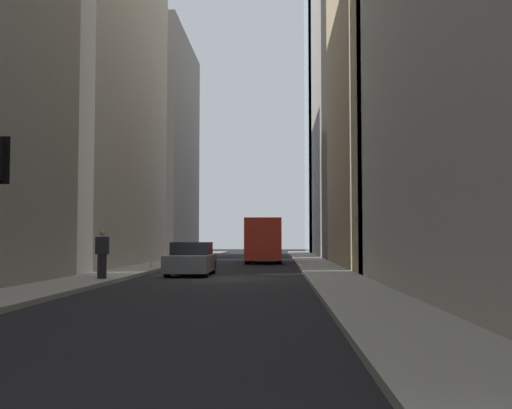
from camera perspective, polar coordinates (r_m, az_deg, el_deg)
The scene contains 11 objects.
ground_plane at distance 24.26m, azimuth -3.46°, elevation -6.90°, with size 135.00×135.00×0.00m, color black.
sidewalk_right at distance 25.10m, azimuth -13.81°, elevation -6.53°, with size 90.00×2.20×0.14m, color #A8A399.
sidewalk_left at distance 24.24m, azimuth 7.26°, elevation -6.72°, with size 90.00×2.20×0.14m, color #A8A399.
building_left_far at distance 57.67m, azimuth 10.46°, elevation 10.61°, with size 19.20×10.50×30.56m.
building_left_midfar at distance 34.92m, azimuth 16.23°, elevation 14.90°, with size 16.83×10.50×24.66m.
building_right_midfar at distance 37.81m, azimuth -18.32°, elevation 10.96°, with size 16.93×10.00×21.43m.
building_right_far at distance 55.36m, azimuth -11.47°, elevation 5.20°, with size 14.90×10.00×19.22m.
delivery_truck at distance 39.67m, azimuth 0.76°, elevation -3.37°, with size 6.46×2.25×2.84m.
hatchback_grey at distance 26.43m, azimuth -6.05°, elevation -5.15°, with size 4.30×1.78×1.42m.
pedestrian at distance 22.52m, azimuth -14.17°, elevation -4.31°, with size 0.26×0.44×1.75m.
discarded_bottle at distance 30.69m, azimuth -9.80°, elevation -5.62°, with size 0.07×0.07×0.27m.
Camera 1 is at (-24.10, -2.35, 1.56)m, focal length 42.84 mm.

